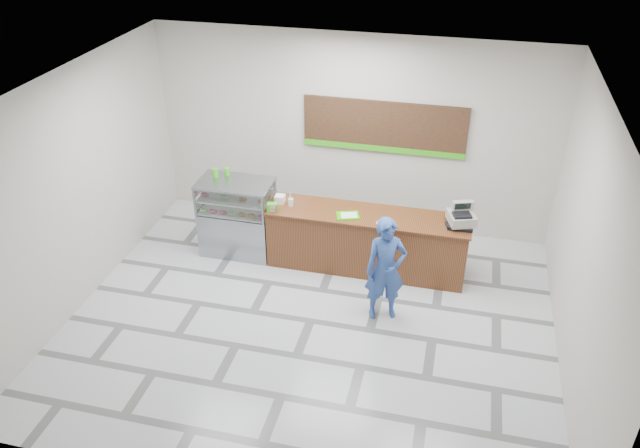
% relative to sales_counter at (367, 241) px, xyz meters
% --- Properties ---
extents(floor, '(7.00, 7.00, 0.00)m').
position_rel_sales_counter_xyz_m(floor, '(-0.55, -1.55, -0.52)').
color(floor, '#BCBBC0').
rests_on(floor, ground).
extents(back_wall, '(7.00, 0.00, 7.00)m').
position_rel_sales_counter_xyz_m(back_wall, '(-0.55, 1.45, 1.23)').
color(back_wall, beige).
rests_on(back_wall, floor).
extents(ceiling, '(7.00, 7.00, 0.00)m').
position_rel_sales_counter_xyz_m(ceiling, '(-0.55, -1.55, 2.98)').
color(ceiling, silver).
rests_on(ceiling, back_wall).
extents(sales_counter, '(3.26, 0.76, 1.03)m').
position_rel_sales_counter_xyz_m(sales_counter, '(0.00, 0.00, 0.00)').
color(sales_counter, brown).
rests_on(sales_counter, floor).
extents(display_case, '(1.22, 0.72, 1.33)m').
position_rel_sales_counter_xyz_m(display_case, '(-2.22, -0.00, 0.16)').
color(display_case, gray).
rests_on(display_case, floor).
extents(menu_board, '(2.80, 0.06, 0.90)m').
position_rel_sales_counter_xyz_m(menu_board, '(-0.00, 1.41, 1.42)').
color(menu_board, black).
rests_on(menu_board, back_wall).
extents(cash_register, '(0.49, 0.51, 0.36)m').
position_rel_sales_counter_xyz_m(cash_register, '(1.44, 0.00, 0.65)').
color(cash_register, black).
rests_on(cash_register, sales_counter).
extents(card_terminal, '(0.14, 0.20, 0.04)m').
position_rel_sales_counter_xyz_m(card_terminal, '(1.27, -0.08, 0.54)').
color(card_terminal, black).
rests_on(card_terminal, sales_counter).
extents(serving_tray, '(0.41, 0.35, 0.02)m').
position_rel_sales_counter_xyz_m(serving_tray, '(-0.30, -0.13, 0.52)').
color(serving_tray, '#28CC05').
rests_on(serving_tray, sales_counter).
extents(napkin_box, '(0.15, 0.15, 0.13)m').
position_rel_sales_counter_xyz_m(napkin_box, '(-1.46, 0.04, 0.58)').
color(napkin_box, white).
rests_on(napkin_box, sales_counter).
extents(straw_cup, '(0.09, 0.09, 0.13)m').
position_rel_sales_counter_xyz_m(straw_cup, '(-1.26, -0.02, 0.58)').
color(straw_cup, silver).
rests_on(straw_cup, sales_counter).
extents(promo_box, '(0.18, 0.14, 0.14)m').
position_rel_sales_counter_xyz_m(promo_box, '(-1.50, -0.27, 0.59)').
color(promo_box, green).
rests_on(promo_box, sales_counter).
extents(donut_decal, '(0.15, 0.15, 0.00)m').
position_rel_sales_counter_xyz_m(donut_decal, '(0.24, -0.22, 0.52)').
color(donut_decal, '#E95C95').
rests_on(donut_decal, sales_counter).
extents(green_cup_left, '(0.10, 0.10, 0.15)m').
position_rel_sales_counter_xyz_m(green_cup_left, '(-2.59, 0.11, 0.89)').
color(green_cup_left, green).
rests_on(green_cup_left, display_case).
extents(green_cup_right, '(0.09, 0.09, 0.13)m').
position_rel_sales_counter_xyz_m(green_cup_right, '(-2.42, 0.21, 0.88)').
color(green_cup_right, green).
rests_on(green_cup_right, display_case).
extents(customer, '(0.69, 0.57, 1.64)m').
position_rel_sales_counter_xyz_m(customer, '(0.46, -1.14, 0.30)').
color(customer, '#2B498E').
rests_on(customer, floor).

